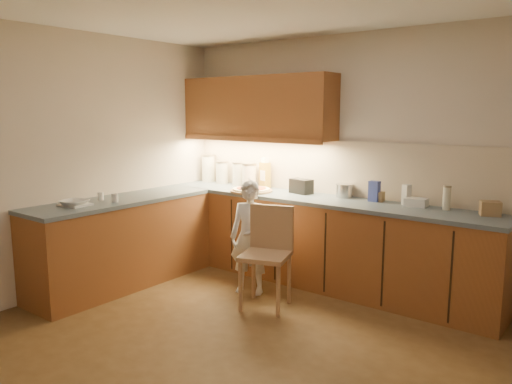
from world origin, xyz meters
The scene contains 24 objects.
room centered at (0.00, 0.00, 1.68)m, with size 4.54×4.50×2.62m.
l_counter centered at (-0.92, 1.25, 0.46)m, with size 3.77×2.62×0.92m.
backsplash centered at (-0.38, 1.99, 1.21)m, with size 3.75×0.02×0.58m, color beige.
upper_cabinets centered at (-1.27, 1.82, 1.85)m, with size 1.95×0.36×0.73m.
pizza_on_board centered at (-1.15, 1.57, 0.94)m, with size 0.47×0.47×0.19m.
child centered at (-0.74, 1.03, 0.57)m, with size 0.42×0.27×1.14m, color white.
wooden_chair centered at (-0.41, 0.88, 0.54)m, with size 0.53×0.53×0.94m.
mixing_bowl centered at (-1.95, -0.13, 0.95)m, with size 0.25×0.25×0.06m, color silver.
canister_a centered at (-2.10, 1.89, 1.09)m, with size 0.17×0.17×0.35m.
canister_b centered at (-1.85, 1.86, 1.06)m, with size 0.16×0.16×0.28m.
canister_c centered at (-1.58, 1.86, 1.06)m, with size 0.15×0.15×0.28m.
canister_d centered at (-1.39, 1.84, 1.06)m, with size 0.18×0.18×0.29m.
oil_jug centered at (-1.21, 1.90, 1.08)m, with size 0.14×0.12×0.35m.
toaster centered at (-0.65, 1.81, 1.00)m, with size 0.27×0.19×0.16m.
steel_pot centered at (-0.16, 1.88, 0.99)m, with size 0.18×0.18×0.14m.
blue_box centered at (0.19, 1.84, 1.02)m, with size 0.10×0.07×0.21m, color #33419B.
card_box_a centered at (0.20, 1.88, 0.97)m, with size 0.14×0.10×0.10m, color tan.
white_bottle centered at (0.51, 1.86, 1.02)m, with size 0.07×0.07×0.20m, color silver.
flat_pack centered at (0.62, 1.84, 0.96)m, with size 0.20×0.14×0.08m, color silver.
tall_jar centered at (0.89, 1.84, 1.03)m, with size 0.07×0.07×0.22m.
card_box_b centered at (1.27, 1.82, 0.98)m, with size 0.16×0.13×0.13m, color #9E7F55.
dough_cloth centered at (-1.98, -0.11, 0.93)m, with size 0.28×0.22×0.02m, color silver.
spice_jar_a centered at (-2.02, 0.22, 0.96)m, with size 0.06×0.06×0.08m, color white.
spice_jar_b centered at (-1.82, 0.24, 0.96)m, with size 0.07×0.07×0.09m, color silver.
Camera 1 is at (2.25, -2.75, 1.81)m, focal length 35.00 mm.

